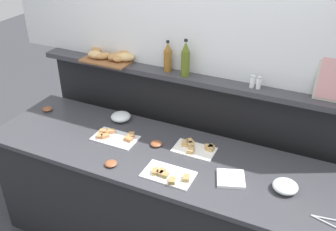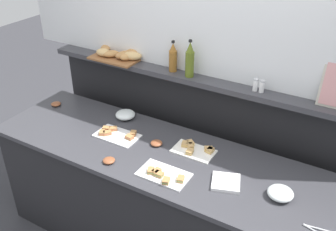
{
  "view_description": "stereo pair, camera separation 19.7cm",
  "coord_description": "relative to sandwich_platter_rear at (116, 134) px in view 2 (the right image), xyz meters",
  "views": [
    {
      "loc": [
        0.92,
        -1.9,
        2.44
      ],
      "look_at": [
        -0.02,
        0.1,
        1.15
      ],
      "focal_mm": 40.73,
      "sensor_mm": 36.0,
      "label": 1
    },
    {
      "loc": [
        1.09,
        -1.81,
        2.44
      ],
      "look_at": [
        -0.02,
        0.1,
        1.15
      ],
      "focal_mm": 40.73,
      "sensor_mm": 36.0,
      "label": 2
    }
  ],
  "objects": [
    {
      "name": "ground_plane",
      "position": [
        0.41,
        0.58,
        -0.92
      ],
      "size": [
        12.0,
        12.0,
        0.0
      ],
      "primitive_type": "plane",
      "color": "#38383D"
    },
    {
      "name": "buffet_counter",
      "position": [
        0.41,
        -0.02,
        -0.46
      ],
      "size": [
        2.58,
        0.75,
        0.91
      ],
      "color": "black",
      "rests_on": "ground_plane"
    },
    {
      "name": "back_ledge_unit",
      "position": [
        0.41,
        0.53,
        -0.24
      ],
      "size": [
        2.58,
        0.22,
        1.29
      ],
      "color": "black",
      "rests_on": "ground_plane"
    },
    {
      "name": "sandwich_platter_rear",
      "position": [
        0.0,
        0.0,
        0.0
      ],
      "size": [
        0.32,
        0.19,
        0.04
      ],
      "color": "white",
      "rests_on": "buffet_counter"
    },
    {
      "name": "sandwich_platter_side",
      "position": [
        0.58,
        0.11,
        0.0
      ],
      "size": [
        0.29,
        0.17,
        0.04
      ],
      "color": "white",
      "rests_on": "buffet_counter"
    },
    {
      "name": "sandwich_platter_front",
      "position": [
        0.53,
        -0.22,
        -0.0
      ],
      "size": [
        0.32,
        0.19,
        0.04
      ],
      "color": "white",
      "rests_on": "buffet_counter"
    },
    {
      "name": "glass_bowl_large",
      "position": [
        1.22,
        -0.05,
        0.02
      ],
      "size": [
        0.15,
        0.15,
        0.06
      ],
      "color": "silver",
      "rests_on": "buffet_counter"
    },
    {
      "name": "glass_bowl_medium",
      "position": [
        -0.09,
        0.24,
        0.02
      ],
      "size": [
        0.16,
        0.16,
        0.06
      ],
      "color": "silver",
      "rests_on": "buffet_counter"
    },
    {
      "name": "condiment_bowl_red",
      "position": [
        0.32,
        0.05,
        0.0
      ],
      "size": [
        0.08,
        0.08,
        0.03
      ],
      "primitive_type": "ellipsoid",
      "color": "brown",
      "rests_on": "buffet_counter"
    },
    {
      "name": "condiment_bowl_cream",
      "position": [
        -0.72,
        0.12,
        0.0
      ],
      "size": [
        0.08,
        0.08,
        0.03
      ],
      "primitive_type": "ellipsoid",
      "color": "brown",
      "rests_on": "buffet_counter"
    },
    {
      "name": "condiment_bowl_teal",
      "position": [
        0.15,
        -0.28,
        0.0
      ],
      "size": [
        0.08,
        0.08,
        0.03
      ],
      "primitive_type": "ellipsoid",
      "color": "brown",
      "rests_on": "buffet_counter"
    },
    {
      "name": "serving_tongs",
      "position": [
        1.48,
        -0.21,
        -0.01
      ],
      "size": [
        0.19,
        0.08,
        0.01
      ],
      "color": "#B7BABF",
      "rests_on": "buffet_counter"
    },
    {
      "name": "napkin_stack",
      "position": [
        0.9,
        -0.09,
        -0.0
      ],
      "size": [
        0.22,
        0.22,
        0.02
      ],
      "primitive_type": "cube",
      "rotation": [
        0.0,
        0.0,
        0.34
      ],
      "color": "white",
      "rests_on": "buffet_counter"
    },
    {
      "name": "vinegar_bottle_amber",
      "position": [
        0.21,
        0.47,
        0.48
      ],
      "size": [
        0.06,
        0.06,
        0.24
      ],
      "color": "#8E5B23",
      "rests_on": "back_ledge_unit"
    },
    {
      "name": "olive_oil_bottle",
      "position": [
        0.36,
        0.44,
        0.5
      ],
      "size": [
        0.06,
        0.06,
        0.28
      ],
      "color": "#56661E",
      "rests_on": "back_ledge_unit"
    },
    {
      "name": "salt_shaker",
      "position": [
        0.85,
        0.45,
        0.42
      ],
      "size": [
        0.03,
        0.03,
        0.09
      ],
      "color": "white",
      "rests_on": "back_ledge_unit"
    },
    {
      "name": "pepper_shaker",
      "position": [
        0.9,
        0.45,
        0.42
      ],
      "size": [
        0.03,
        0.03,
        0.09
      ],
      "color": "white",
      "rests_on": "back_ledge_unit"
    },
    {
      "name": "bread_basket",
      "position": [
        -0.27,
        0.47,
        0.41
      ],
      "size": [
        0.45,
        0.29,
        0.08
      ],
      "color": "brown",
      "rests_on": "back_ledge_unit"
    }
  ]
}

